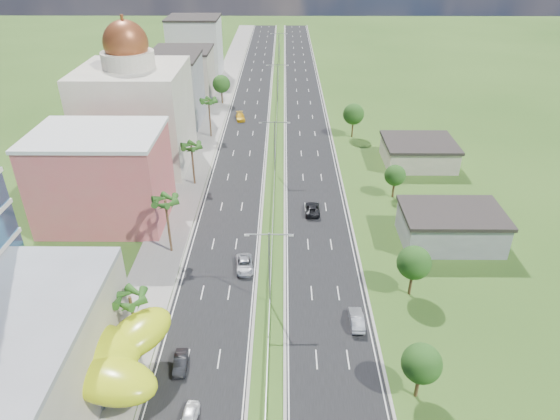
{
  "coord_description": "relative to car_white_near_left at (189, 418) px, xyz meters",
  "views": [
    {
      "loc": [
        1.74,
        -41.56,
        43.88
      ],
      "look_at": [
        1.26,
        22.68,
        7.0
      ],
      "focal_mm": 32.0,
      "sensor_mm": 36.0,
      "label": 1
    }
  ],
  "objects": [
    {
      "name": "car_white_near_left",
      "position": [
        0.0,
        0.0,
        0.0
      ],
      "size": [
        1.87,
        4.03,
        1.34
      ],
      "primitive_type": "imported",
      "rotation": [
        0.0,
        0.0,
        -0.07
      ],
      "color": "white",
      "rests_on": "road_left"
    },
    {
      "name": "palm_tree_b",
      "position": [
        -7.84,
        10.53,
        6.35
      ],
      "size": [
        3.6,
        3.6,
        8.1
      ],
      "color": "#47301C",
      "rests_on": "ground"
    },
    {
      "name": "domed_building",
      "position": [
        -20.34,
        63.53,
        10.65
      ],
      "size": [
        20.0,
        20.0,
        28.7
      ],
      "color": "beige",
      "rests_on": "ground"
    },
    {
      "name": "leafy_tree_rc",
      "position": [
        29.66,
        48.53,
        3.67
      ],
      "size": [
        3.85,
        3.85,
        6.33
      ],
      "color": "#47301C",
      "rests_on": "ground"
    },
    {
      "name": "car_dark_far_right",
      "position": [
        14.5,
        42.56,
        0.07
      ],
      "size": [
        2.57,
        5.36,
        1.47
      ],
      "primitive_type": "imported",
      "rotation": [
        0.0,
        0.0,
        3.12
      ],
      "color": "black",
      "rests_on": "road_right"
    },
    {
      "name": "car_silver_mid_left",
      "position": [
        3.76,
        26.01,
        0.06
      ],
      "size": [
        3.01,
        5.48,
        1.45
      ],
      "primitive_type": "imported",
      "rotation": [
        0.0,
        0.0,
        0.12
      ],
      "color": "#A4A5AC",
      "rests_on": "road_left"
    },
    {
      "name": "car_silver_right",
      "position": [
        18.67,
        14.5,
        0.1
      ],
      "size": [
        1.64,
        4.68,
        1.54
      ],
      "primitive_type": "imported",
      "rotation": [
        0.0,
        0.0,
        3.14
      ],
      "color": "#94959B",
      "rests_on": "road_right"
    },
    {
      "name": "streetlight_median_c",
      "position": [
        7.66,
        58.53,
        6.04
      ],
      "size": [
        6.04,
        0.25,
        11.0
      ],
      "color": "gray",
      "rests_on": "ground"
    },
    {
      "name": "car_dark_left",
      "position": [
        -2.2,
        7.27,
        0.01
      ],
      "size": [
        1.71,
        4.19,
        1.35
      ],
      "primitive_type": "imported",
      "rotation": [
        0.0,
        0.0,
        0.07
      ],
      "color": "black",
      "rests_on": "road_left"
    },
    {
      "name": "shed_near",
      "position": [
        35.66,
        33.53,
        1.79
      ],
      "size": [
        15.0,
        10.0,
        5.0
      ],
      "primitive_type": "cube",
      "color": "gray",
      "rests_on": "ground"
    },
    {
      "name": "leafy_tree_lfar",
      "position": [
        -7.84,
        103.53,
        4.87
      ],
      "size": [
        4.9,
        4.9,
        8.05
      ],
      "color": "#47301C",
      "rests_on": "ground"
    },
    {
      "name": "leafy_tree_ra",
      "position": [
        23.66,
        3.53,
        4.07
      ],
      "size": [
        4.2,
        4.2,
        6.9
      ],
      "color": "#47301C",
      "rests_on": "ground"
    },
    {
      "name": "palm_tree_e",
      "position": [
        -7.84,
        78.53,
        7.6
      ],
      "size": [
        3.6,
        3.6,
        9.4
      ],
      "color": "#47301C",
      "rests_on": "ground"
    },
    {
      "name": "shed_far",
      "position": [
        37.66,
        63.53,
        1.49
      ],
      "size": [
        14.0,
        12.0,
        4.4
      ],
      "primitive_type": "cube",
      "color": "#ABA28C",
      "rests_on": "ground"
    },
    {
      "name": "streetlight_median_d",
      "position": [
        7.66,
        103.53,
        6.04
      ],
      "size": [
        6.04,
        0.25,
        11.0
      ],
      "color": "gray",
      "rests_on": "ground"
    },
    {
      "name": "leafy_tree_rd",
      "position": [
        25.66,
        78.53,
        4.87
      ],
      "size": [
        4.9,
        4.9,
        8.05
      ],
      "color": "#47301C",
      "rests_on": "ground"
    },
    {
      "name": "road_right",
      "position": [
        15.16,
        98.53,
        -0.69
      ],
      "size": [
        11.0,
        260.0,
        0.04
      ],
      "primitive_type": "cube",
      "color": "black",
      "rests_on": "ground"
    },
    {
      "name": "midrise_beige",
      "position": [
        -19.34,
        110.53,
        5.79
      ],
      "size": [
        16.0,
        15.0,
        13.0
      ],
      "primitive_type": "cube",
      "color": "#ABA28C",
      "rests_on": "ground"
    },
    {
      "name": "pink_shophouse",
      "position": [
        -20.34,
        40.53,
        6.79
      ],
      "size": [
        20.0,
        15.0,
        15.0
      ],
      "primitive_type": "cube",
      "color": "#D2565A",
      "rests_on": "ground"
    },
    {
      "name": "sidewalk_left",
      "position": [
        -9.34,
        98.53,
        -0.65
      ],
      "size": [
        7.0,
        260.0,
        0.12
      ],
      "primitive_type": "cube",
      "color": "gray",
      "rests_on": "ground"
    },
    {
      "name": "car_yellow_far_left",
      "position": [
        -1.75,
        90.26,
        0.09
      ],
      "size": [
        2.93,
        5.48,
        1.51
      ],
      "primitive_type": "imported",
      "rotation": [
        0.0,
        0.0,
        0.16
      ],
      "color": "yellow",
      "rests_on": "road_left"
    },
    {
      "name": "streetlight_median_b",
      "position": [
        7.66,
        18.53,
        6.04
      ],
      "size": [
        6.04,
        0.25,
        11.0
      ],
      "color": "gray",
      "rests_on": "ground"
    },
    {
      "name": "road_left",
      "position": [
        0.16,
        98.53,
        -0.69
      ],
      "size": [
        11.0,
        260.0,
        0.04
      ],
      "primitive_type": "cube",
      "color": "black",
      "rests_on": "ground"
    },
    {
      "name": "palm_tree_c",
      "position": [
        -7.84,
        30.53,
        7.79
      ],
      "size": [
        3.6,
        3.6,
        9.6
      ],
      "color": "#47301C",
      "rests_on": "ground"
    },
    {
      "name": "midrise_white",
      "position": [
        -19.34,
        133.53,
        8.29
      ],
      "size": [
        16.0,
        15.0,
        18.0
      ],
      "primitive_type": "cube",
      "color": "silver",
      "rests_on": "ground"
    },
    {
      "name": "palm_tree_d",
      "position": [
        -7.84,
        53.53,
        6.83
      ],
      "size": [
        3.6,
        3.6,
        8.6
      ],
      "color": "#47301C",
      "rests_on": "ground"
    },
    {
      "name": "median_guardrail",
      "position": [
        7.66,
        80.52,
        -0.09
      ],
      "size": [
        0.1,
        216.06,
        0.76
      ],
      "color": "gray",
      "rests_on": "ground"
    },
    {
      "name": "midrise_grey",
      "position": [
        -19.34,
        88.53,
        7.29
      ],
      "size": [
        16.0,
        15.0,
        16.0
      ],
      "primitive_type": "cube",
      "color": "gray",
      "rests_on": "ground"
    },
    {
      "name": "lime_canopy",
      "position": [
        -12.33,
        4.53,
        4.28
      ],
      "size": [
        18.0,
        15.0,
        7.4
      ],
      "color": "#C0D414",
      "rests_on": "ground"
    },
    {
      "name": "leafy_tree_rb",
      "position": [
        26.66,
        20.53,
        4.47
      ],
      "size": [
        4.55,
        4.55,
        7.47
      ],
      "color": "#47301C",
      "rests_on": "ground"
    },
    {
      "name": "ground",
      "position": [
        7.66,
        8.53,
        -0.71
      ],
      "size": [
        500.0,
        500.0,
        0.0
      ],
      "primitive_type": "plane",
      "color": "#2D5119",
      "rests_on": "ground"
    },
    {
      "name": "streetlight_median_e",
      "position": [
        7.66,
        148.53,
        6.04
      ],
      "size": [
        6.04,
        0.25,
        11.0
      ],
      "color": "gray",
      "rests_on": "ground"
    }
  ]
}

